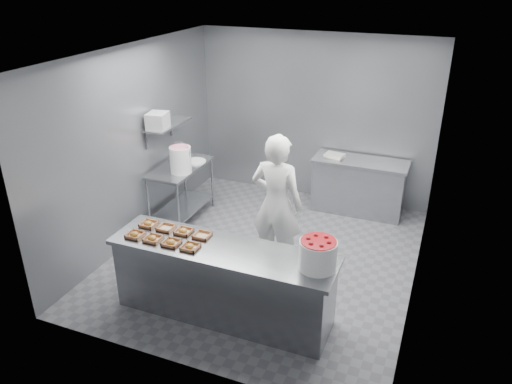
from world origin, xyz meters
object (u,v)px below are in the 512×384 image
Objects in this scene: service_counter at (223,282)px; back_counter at (359,186)px; tray_1 at (153,239)px; tray_6 at (184,231)px; appliance at (158,121)px; tray_0 at (135,235)px; glaze_bucket at (181,159)px; strawberry_tub at (318,254)px; worker at (277,205)px; tray_4 at (148,224)px; tray_3 at (190,247)px; tray_2 at (171,243)px; tray_7 at (202,235)px; prep_table at (181,184)px; tray_5 at (166,228)px.

back_counter is at bearing 74.52° from service_counter.
tray_1 is 1.00× the size of tray_6.
appliance is (-1.26, 1.56, 0.76)m from tray_6.
tray_0 is 0.38× the size of glaze_bucket.
strawberry_tub is at bearing -40.12° from appliance.
worker is 1.43m from strawberry_tub.
tray_4 and tray_6 have the same top height.
tray_1 is at bearing -130.58° from tray_6.
tray_3 is 0.38× the size of glaze_bucket.
back_counter is 2.92m from glaze_bucket.
worker is (0.79, 1.30, 0.03)m from tray_2.
tray_7 is at bearing -111.42° from back_counter.
tray_4 is 1.00× the size of tray_7.
tray_1 is 0.48× the size of strawberry_tub.
tray_1 is at bearing 180.00° from tray_2.
tray_1 is 1.00× the size of tray_4.
tray_0 is 1.95m from glaze_bucket.
tray_1 and tray_4 have the same top height.
tray_6 reaches higher than tray_7.
glaze_bucket is at bearing 116.66° from tray_2.
glaze_bucket reaches higher than service_counter.
tray_0 is 0.24m from tray_1.
strawberry_tub is at bearing 5.39° from tray_2.
service_counter is at bearing 23.43° from tray_3.
service_counter is 2.40m from glaze_bucket.
prep_table is 6.40× the size of tray_5.
tray_7 is (-1.22, -3.11, 0.47)m from back_counter.
service_counter is at bearing -13.97° from tray_6.
tray_6 is 0.38× the size of glaze_bucket.
tray_6 reaches higher than tray_5.
prep_table is at bearing 106.19° from tray_0.
back_counter is at bearing 31.96° from glaze_bucket.
service_counter and prep_table have the same top height.
glaze_bucket is (-1.51, 1.75, 0.66)m from service_counter.
tray_1 and tray_6 have the same top height.
back_counter is at bearing -105.03° from worker.
tray_2 is 0.48× the size of strawberry_tub.
strawberry_tub reaches higher than tray_3.
tray_3 reaches higher than tray_5.
appliance is (-1.50, 1.84, 0.76)m from tray_3.
tray_7 is at bearing 49.07° from tray_2.
service_counter and back_counter have the same top height.
service_counter is at bearing -49.76° from prep_table.
strawberry_tub is at bearing 129.71° from worker.
tray_7 is (0.48, 0.28, -0.00)m from tray_1.
tray_5 reaches higher than service_counter.
worker is at bearing 67.12° from tray_3.
tray_2 is 1.00× the size of tray_4.
strawberry_tub is at bearing -86.82° from back_counter.
tray_4 is 0.38× the size of glaze_bucket.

